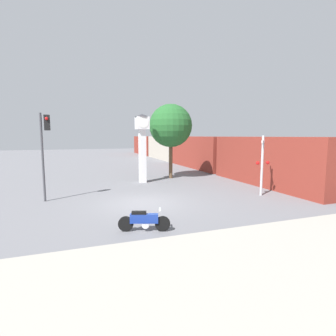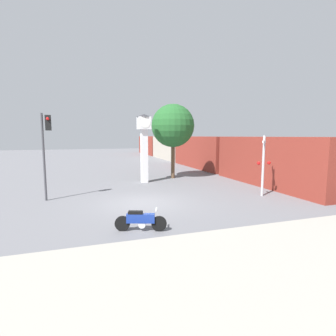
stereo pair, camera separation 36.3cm
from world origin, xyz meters
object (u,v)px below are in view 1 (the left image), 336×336
Objects in this scene: street_tree at (171,126)px; railroad_crossing_signal at (262,163)px; clock_tower at (142,138)px; traffic_light at (45,141)px; freight_train at (181,149)px; motorcycle at (144,221)px.

railroad_crossing_signal is at bearing -70.20° from street_tree.
traffic_light is (-6.18, -3.83, -0.14)m from clock_tower.
clock_tower is at bearing 31.79° from traffic_light.
street_tree is at bearing -116.09° from freight_train.
freight_train reaches higher than motorcycle.
street_tree is at bearing 84.20° from motorcycle.
motorcycle is 0.52× the size of railroad_crossing_signal.
freight_train is at bearing 81.37° from railroad_crossing_signal.
railroad_crossing_signal is at bearing 42.05° from motorcycle.
traffic_light is at bearing 140.40° from motorcycle.
clock_tower is 1.45× the size of railroad_crossing_signal.
freight_train is (10.87, 22.88, 1.30)m from motorcycle.
motorcycle is 0.04× the size of freight_train.
motorcycle is 0.36× the size of clock_tower.
freight_train is (8.43, 12.96, -1.61)m from clock_tower.
motorcycle is at bearing -156.86° from railroad_crossing_signal.
railroad_crossing_signal reaches higher than freight_train.
clock_tower is at bearing -155.57° from street_tree.
motorcycle is 8.74m from railroad_crossing_signal.
street_tree reaches higher than traffic_light.
traffic_light is at bearing -131.02° from freight_train.
motorcycle is at bearing -114.71° from street_tree.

